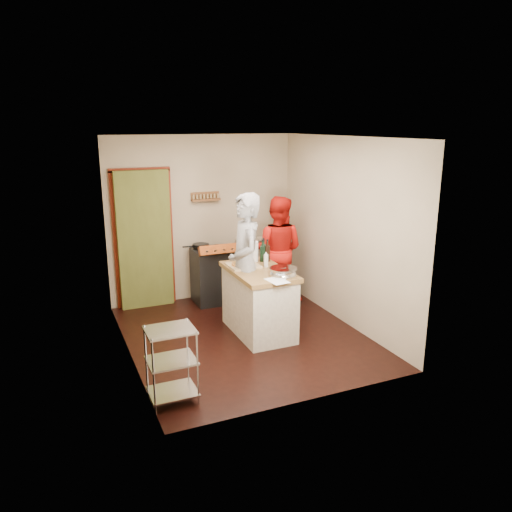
# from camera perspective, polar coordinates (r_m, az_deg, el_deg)

# --- Properties ---
(floor) EXTENTS (3.50, 3.50, 0.00)m
(floor) POSITION_cam_1_polar(r_m,az_deg,el_deg) (6.78, -1.34, -9.09)
(floor) COLOR black
(floor) RESTS_ON ground
(back_wall) EXTENTS (3.00, 0.44, 2.60)m
(back_wall) POSITION_cam_1_polar(r_m,az_deg,el_deg) (7.88, -10.62, 2.75)
(back_wall) COLOR tan
(back_wall) RESTS_ON ground
(left_wall) EXTENTS (0.04, 3.50, 2.60)m
(left_wall) POSITION_cam_1_polar(r_m,az_deg,el_deg) (5.98, -14.84, 0.28)
(left_wall) COLOR tan
(left_wall) RESTS_ON ground
(right_wall) EXTENTS (0.04, 3.50, 2.60)m
(right_wall) POSITION_cam_1_polar(r_m,az_deg,el_deg) (7.05, 9.98, 2.75)
(right_wall) COLOR tan
(right_wall) RESTS_ON ground
(ceiling) EXTENTS (3.00, 3.50, 0.02)m
(ceiling) POSITION_cam_1_polar(r_m,az_deg,el_deg) (6.20, -1.49, 13.53)
(ceiling) COLOR white
(ceiling) RESTS_ON back_wall
(stove) EXTENTS (0.60, 0.63, 1.00)m
(stove) POSITION_cam_1_polar(r_m,az_deg,el_deg) (7.90, -4.92, -2.14)
(stove) COLOR black
(stove) RESTS_ON ground
(wire_shelving) EXTENTS (0.48, 0.40, 0.80)m
(wire_shelving) POSITION_cam_1_polar(r_m,az_deg,el_deg) (5.21, -9.64, -11.79)
(wire_shelving) COLOR silver
(wire_shelving) RESTS_ON ground
(island) EXTENTS (0.70, 1.29, 1.21)m
(island) POSITION_cam_1_polar(r_m,az_deg,el_deg) (6.71, 0.36, -5.00)
(island) COLOR beige
(island) RESTS_ON ground
(person_stripe) EXTENTS (0.54, 0.75, 1.90)m
(person_stripe) POSITION_cam_1_polar(r_m,az_deg,el_deg) (6.61, -1.23, -0.97)
(person_stripe) COLOR #A8A8AD
(person_stripe) RESTS_ON ground
(person_red) EXTENTS (1.04, 1.01, 1.69)m
(person_red) POSITION_cam_1_polar(r_m,az_deg,el_deg) (7.81, 2.48, 0.71)
(person_red) COLOR red
(person_red) RESTS_ON ground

